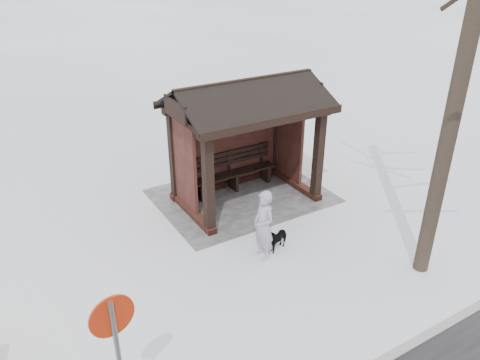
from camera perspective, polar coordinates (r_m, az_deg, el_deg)
name	(u,v)px	position (r m, az deg, el deg)	size (l,w,h in m)	color
ground	(246,199)	(11.86, 0.72, -2.35)	(120.00, 120.00, 0.00)	white
kerb	(422,339)	(8.59, 21.33, -17.56)	(120.00, 0.15, 0.06)	gray
trampled_patch	(242,196)	(12.01, 0.22, -1.92)	(4.20, 3.20, 0.02)	gray
bus_shelter	(243,116)	(11.10, 0.35, 7.81)	(3.60, 2.40, 3.09)	#3C1A15
pedestrian	(264,226)	(9.39, 2.92, -5.58)	(0.55, 0.36, 1.50)	#A199B4
dog	(276,237)	(9.93, 4.38, -6.99)	(0.28, 0.62, 0.52)	black
road_sign	(115,337)	(6.02, -14.96, -18.04)	(0.56, 0.12, 2.21)	slate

